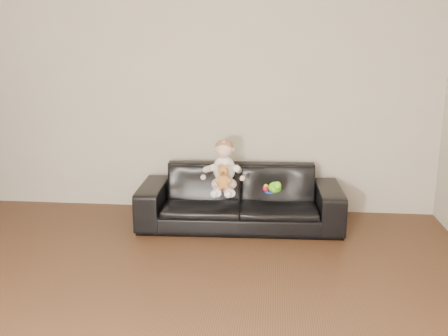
# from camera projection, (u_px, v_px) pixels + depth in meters

# --- Properties ---
(wall_back) EXTENTS (5.00, 0.00, 5.00)m
(wall_back) POSITION_uv_depth(u_px,v_px,m) (193.00, 86.00, 5.09)
(wall_back) COLOR #B7AE9A
(wall_back) RESTS_ON ground
(sofa) EXTENTS (1.96, 0.83, 0.56)m
(sofa) POSITION_uv_depth(u_px,v_px,m) (240.00, 197.00, 4.81)
(sofa) COLOR black
(sofa) RESTS_ON floor
(baby) EXTENTS (0.37, 0.44, 0.48)m
(baby) POSITION_uv_depth(u_px,v_px,m) (224.00, 169.00, 4.64)
(baby) COLOR #FBD4DC
(baby) RESTS_ON sofa
(teddy_bear) EXTENTS (0.15, 0.15, 0.23)m
(teddy_bear) POSITION_uv_depth(u_px,v_px,m) (223.00, 178.00, 4.51)
(teddy_bear) COLOR #B97434
(teddy_bear) RESTS_ON sofa
(toy_green) EXTENTS (0.15, 0.17, 0.10)m
(toy_green) POSITION_uv_depth(u_px,v_px,m) (275.00, 187.00, 4.63)
(toy_green) COLOR #68EB1B
(toy_green) RESTS_ON sofa
(toy_rattle) EXTENTS (0.08, 0.08, 0.06)m
(toy_rattle) POSITION_uv_depth(u_px,v_px,m) (266.00, 188.00, 4.67)
(toy_rattle) COLOR red
(toy_rattle) RESTS_ON sofa
(toy_blue_disc) EXTENTS (0.12, 0.12, 0.01)m
(toy_blue_disc) POSITION_uv_depth(u_px,v_px,m) (270.00, 192.00, 4.65)
(toy_blue_disc) COLOR #1839C4
(toy_blue_disc) RESTS_ON sofa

